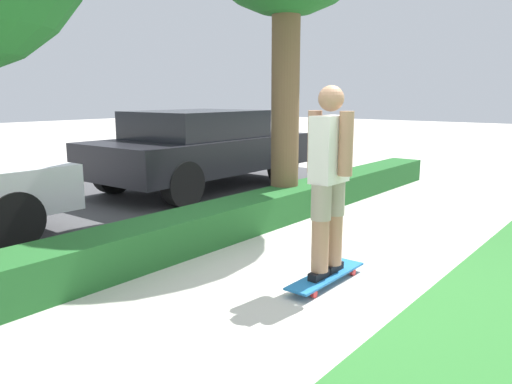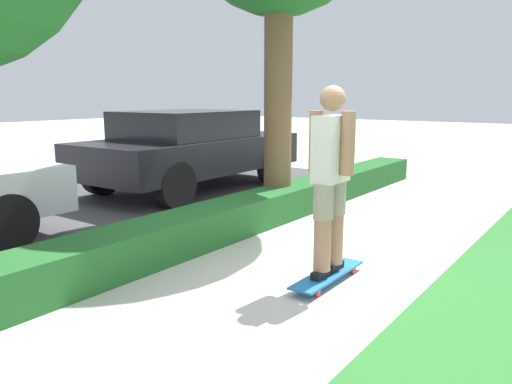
% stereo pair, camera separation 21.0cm
% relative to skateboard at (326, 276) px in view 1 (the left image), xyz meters
% --- Properties ---
extents(ground_plane, '(60.00, 60.00, 0.00)m').
position_rel_skateboard_xyz_m(ground_plane, '(-0.11, 0.19, -0.07)').
color(ground_plane, '#BCB7AD').
extents(street_asphalt, '(12.67, 5.00, 0.01)m').
position_rel_skateboard_xyz_m(street_asphalt, '(-0.11, 4.39, -0.07)').
color(street_asphalt, '#474749').
rests_on(street_asphalt, ground_plane).
extents(hedge_row, '(12.67, 0.60, 0.42)m').
position_rel_skateboard_xyz_m(hedge_row, '(-0.11, 1.79, 0.14)').
color(hedge_row, '#236028').
rests_on(hedge_row, ground_plane).
extents(skateboard, '(1.04, 0.24, 0.09)m').
position_rel_skateboard_xyz_m(skateboard, '(0.00, 0.00, 0.00)').
color(skateboard, '#1E6BAD').
rests_on(skateboard, ground_plane).
extents(skater_person, '(0.50, 0.45, 1.73)m').
position_rel_skateboard_xyz_m(skater_person, '(0.00, -0.00, 0.94)').
color(skater_person, black).
rests_on(skater_person, skateboard).
extents(parked_car_middle, '(4.34, 2.06, 1.45)m').
position_rel_skateboard_xyz_m(parked_car_middle, '(2.69, 4.33, 0.71)').
color(parked_car_middle, black).
rests_on(parked_car_middle, ground_plane).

